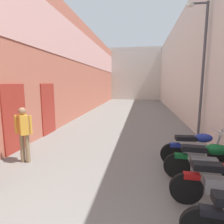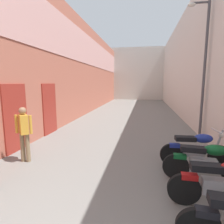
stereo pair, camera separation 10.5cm
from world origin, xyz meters
The scene contains 9 objects.
ground_plane centered at (0.00, 10.66, 0.00)m, with size 41.32×41.32×0.00m, color slate.
building_left centered at (-3.43, 12.59, 3.21)m, with size 0.45×25.32×6.37m.
building_right centered at (3.43, 12.66, 3.35)m, with size 0.45×25.32×6.70m.
building_far_end centered at (0.00, 26.32, 3.42)m, with size 9.47×2.00×6.83m, color beige.
motorcycle_third centered at (2.29, 3.61, 0.50)m, with size 1.85×0.58×1.04m.
motorcycle_fourth centered at (2.29, 4.52, 0.50)m, with size 1.85×0.58×1.04m.
motorcycle_fifth centered at (2.29, 5.37, 0.50)m, with size 1.85×0.58×1.04m.
pedestrian_further_down centered at (-2.41, 4.85, 0.92)m, with size 0.52×0.38×1.57m.
street_lamp centered at (3.00, 7.89, 2.96)m, with size 0.79×0.18×5.12m.
Camera 2 is at (0.90, 0.32, 2.23)m, focal length 29.66 mm.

